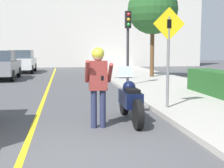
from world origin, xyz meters
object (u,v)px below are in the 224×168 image
object	(u,v)px
motorcycle	(130,100)
person_biker	(98,78)
parked_car_grey	(0,65)
parked_car_white	(22,61)
crossing_sign	(168,48)
street_tree	(153,9)
traffic_light	(128,34)

from	to	relation	value
motorcycle	person_biker	distance (m)	1.16
parked_car_grey	parked_car_white	xyz separation A→B (m)	(0.53, 5.26, 0.00)
motorcycle	parked_car_white	size ratio (longest dim) A/B	0.54
crossing_sign	street_tree	xyz separation A→B (m)	(2.33, 9.62, 2.27)
person_biker	parked_car_grey	xyz separation A→B (m)	(-4.36, 11.88, -0.27)
crossing_sign	parked_car_white	size ratio (longest dim) A/B	0.66
motorcycle	parked_car_white	distance (m)	17.28
person_biker	crossing_sign	xyz separation A→B (m)	(2.12, 1.46, 0.68)
crossing_sign	parked_car_white	xyz separation A→B (m)	(-5.94, 15.68, -0.95)
traffic_light	street_tree	bearing A→B (deg)	60.20
traffic_light	parked_car_grey	bearing A→B (deg)	143.33
person_biker	parked_car_grey	world-z (taller)	person_biker
motorcycle	crossing_sign	size ratio (longest dim) A/B	0.81
crossing_sign	street_tree	size ratio (longest dim) A/B	0.51
parked_car_grey	person_biker	bearing A→B (deg)	-69.87
person_biker	traffic_light	xyz separation A→B (m)	(2.14, 7.05, 1.33)
crossing_sign	traffic_light	size ratio (longest dim) A/B	0.84
person_biker	crossing_sign	bearing A→B (deg)	34.55
motorcycle	parked_car_grey	bearing A→B (deg)	114.58
person_biker	traffic_light	world-z (taller)	traffic_light
motorcycle	crossing_sign	xyz separation A→B (m)	(1.28, 0.95, 1.28)
street_tree	parked_car_grey	size ratio (longest dim) A/B	1.29
motorcycle	person_biker	world-z (taller)	person_biker
parked_car_grey	parked_car_white	world-z (taller)	same
person_biker	street_tree	xyz separation A→B (m)	(4.45, 11.08, 2.95)
street_tree	traffic_light	bearing A→B (deg)	-119.80
traffic_light	motorcycle	bearing A→B (deg)	-101.22
person_biker	street_tree	world-z (taller)	street_tree
street_tree	motorcycle	bearing A→B (deg)	-108.84
motorcycle	parked_car_white	bearing A→B (deg)	105.68
parked_car_grey	traffic_light	bearing A→B (deg)	-36.67
motorcycle	person_biker	size ratio (longest dim) A/B	1.25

